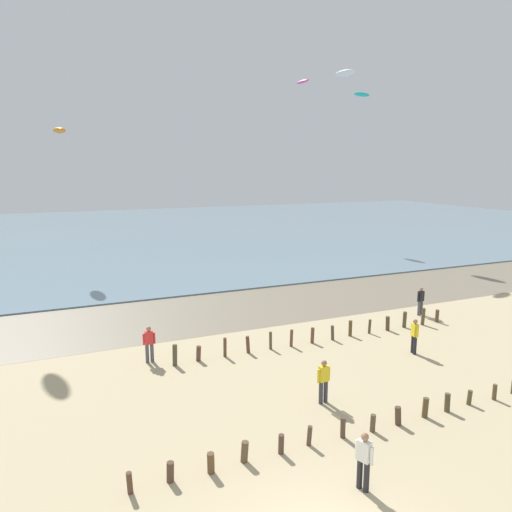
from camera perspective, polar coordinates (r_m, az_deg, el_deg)
wet_sand_strip at (r=29.05m, az=-11.91°, el=-7.29°), size 120.00×8.12×0.01m
sea at (r=67.04m, az=-18.58°, el=2.52°), size 160.00×70.00×0.10m
groyne_near at (r=17.06m, az=10.93°, el=-19.43°), size 14.99×0.37×0.74m
groyne_mid at (r=25.14m, az=8.29°, el=-9.02°), size 15.57×0.34×0.99m
person_mid_beach at (r=30.49m, az=19.02°, el=-5.01°), size 0.57×0.26×1.71m
person_by_waterline at (r=14.53m, az=12.72°, el=-22.56°), size 0.34×0.54×1.71m
person_left_flank at (r=24.28m, az=18.35°, el=-8.94°), size 0.30×0.56×1.71m
person_right_flank at (r=18.73m, az=8.06°, el=-14.44°), size 0.57×0.25×1.71m
person_trailing_behind at (r=22.62m, az=-12.60°, el=-10.09°), size 0.57×0.24×1.71m
kite_aloft_0 at (r=45.14m, az=-22.38°, el=13.68°), size 1.24×3.04×0.55m
kite_aloft_1 at (r=46.66m, az=12.48°, el=18.28°), size 2.23×1.26×0.38m
kite_aloft_4 at (r=61.28m, az=5.60°, el=19.99°), size 0.99×2.58×0.64m
kite_aloft_8 at (r=54.55m, az=10.55°, el=20.62°), size 1.41×3.14×0.80m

